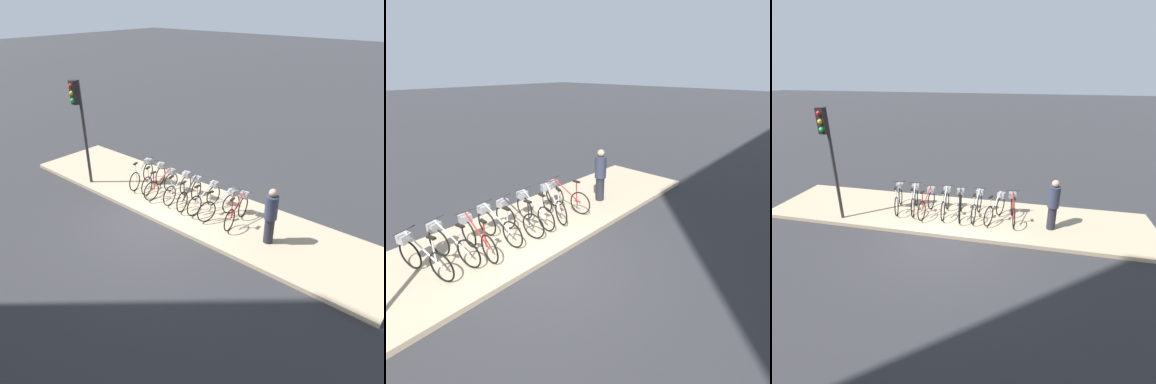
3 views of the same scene
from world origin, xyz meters
TOP-DOWN VIEW (x-y plane):
  - ground_plane at (0.00, 0.00)m, footprint 120.00×120.00m
  - sidewalk at (0.00, 1.43)m, footprint 12.80×2.85m
  - parked_bicycle_0 at (-1.98, 1.43)m, footprint 0.57×1.51m
  - parked_bicycle_1 at (-1.40, 1.46)m, footprint 0.54×1.52m
  - parked_bicycle_2 at (-0.88, 1.32)m, footprint 0.46×1.56m
  - parked_bicycle_3 at (-0.28, 1.45)m, footprint 0.46×1.55m
  - parked_bicycle_4 at (0.25, 1.39)m, footprint 0.47×1.54m
  - parked_bicycle_5 at (0.81, 1.45)m, footprint 0.46×1.56m
  - parked_bicycle_6 at (1.45, 1.39)m, footprint 0.61×1.49m
  - parked_bicycle_7 at (1.99, 1.45)m, footprint 0.46×1.55m
  - pedestrian at (3.19, 1.11)m, footprint 0.34×0.34m

SIDE VIEW (x-z plane):
  - ground_plane at x=0.00m, z-range 0.00..0.00m
  - sidewalk at x=0.00m, z-range 0.00..0.12m
  - parked_bicycle_0 at x=-1.98m, z-range 0.07..1.03m
  - parked_bicycle_1 at x=-1.40m, z-range 0.07..1.03m
  - parked_bicycle_2 at x=-0.88m, z-range 0.07..1.03m
  - parked_bicycle_3 at x=-0.28m, z-range 0.07..1.03m
  - parked_bicycle_4 at x=0.25m, z-range 0.07..1.03m
  - parked_bicycle_5 at x=0.81m, z-range 0.07..1.03m
  - parked_bicycle_6 at x=1.45m, z-range 0.07..1.03m
  - parked_bicycle_7 at x=1.99m, z-range 0.07..1.03m
  - pedestrian at x=3.19m, z-range 0.16..1.75m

